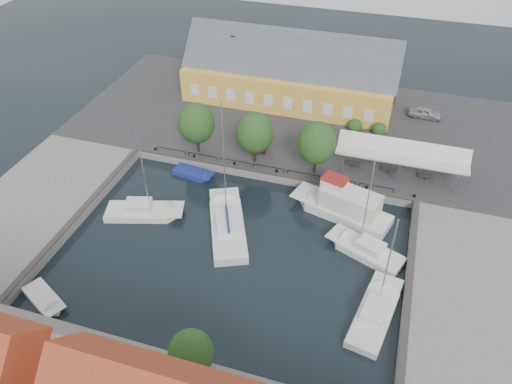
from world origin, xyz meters
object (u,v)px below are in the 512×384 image
(east_boat_a, at_px, (366,252))
(east_boat_c, at_px, (374,315))
(car_red, at_px, (262,139))
(center_sailboat, at_px, (228,227))
(car_silver, at_px, (425,113))
(tent_canopy, at_px, (402,154))
(warehouse, at_px, (286,74))
(trawler, at_px, (345,208))
(launch_sw, at_px, (44,300))
(west_boat_b, at_px, (143,213))
(launch_nw, at_px, (193,174))

(east_boat_a, bearing_deg, east_boat_c, -77.46)
(car_red, xyz_separation_m, center_sailboat, (0.81, -14.63, -1.40))
(car_silver, bearing_deg, tent_canopy, 172.10)
(warehouse, height_order, trawler, warehouse)
(trawler, xyz_separation_m, launch_sw, (-22.84, -18.79, -0.93))
(warehouse, xyz_separation_m, east_boat_c, (16.46, -33.72, -4.17))
(west_boat_b, bearing_deg, east_boat_c, -13.92)
(east_boat_a, xyz_separation_m, east_boat_c, (1.61, -7.24, -0.00))
(car_red, xyz_separation_m, east_boat_c, (16.13, -21.11, -1.50))
(car_red, height_order, launch_nw, car_red)
(car_silver, relative_size, launch_sw, 0.84)
(trawler, height_order, launch_sw, trawler)
(trawler, bearing_deg, west_boat_b, -163.05)
(warehouse, relative_size, east_boat_a, 2.62)
(east_boat_a, distance_m, west_boat_b, 22.95)
(warehouse, height_order, center_sailboat, center_sailboat)
(center_sailboat, relative_size, east_boat_a, 1.32)
(center_sailboat, xyz_separation_m, east_boat_a, (13.70, 0.76, -0.10))
(tent_canopy, distance_m, east_boat_c, 20.15)
(east_boat_a, bearing_deg, center_sailboat, -176.82)
(car_silver, relative_size, east_boat_c, 0.39)
(car_silver, bearing_deg, launch_sw, 144.94)
(car_silver, height_order, center_sailboat, center_sailboat)
(east_boat_c, distance_m, west_boat_b, 25.27)
(east_boat_c, xyz_separation_m, west_boat_b, (-24.53, 6.08, 0.00))
(car_red, distance_m, east_boat_c, 26.61)
(warehouse, xyz_separation_m, trawler, (11.88, -21.56, -3.41))
(tent_canopy, relative_size, car_silver, 3.30)
(west_boat_b, bearing_deg, car_red, 60.78)
(center_sailboat, relative_size, east_boat_c, 1.33)
(launch_nw, bearing_deg, west_boat_b, -105.37)
(east_boat_c, bearing_deg, car_red, 127.39)
(warehouse, relative_size, trawler, 2.60)
(car_red, relative_size, east_boat_a, 0.42)
(car_silver, xyz_separation_m, car_red, (-18.54, -12.49, 0.04))
(tent_canopy, bearing_deg, car_silver, 80.60)
(warehouse, xyz_separation_m, launch_nw, (-5.88, -19.65, -4.34))
(trawler, bearing_deg, car_red, 142.23)
(warehouse, relative_size, west_boat_b, 2.58)
(car_silver, distance_m, car_red, 22.36)
(tent_canopy, height_order, west_boat_b, west_boat_b)
(warehouse, xyz_separation_m, car_silver, (18.87, -0.12, -2.71))
(west_boat_b, relative_size, launch_sw, 2.18)
(warehouse, height_order, east_boat_c, warehouse)
(warehouse, relative_size, center_sailboat, 1.99)
(warehouse, distance_m, launch_nw, 20.96)
(car_red, height_order, east_boat_a, east_boat_a)
(tent_canopy, xyz_separation_m, center_sailboat, (-15.45, -13.38, -3.32))
(east_boat_c, bearing_deg, tent_canopy, 89.60)
(center_sailboat, bearing_deg, trawler, 27.89)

